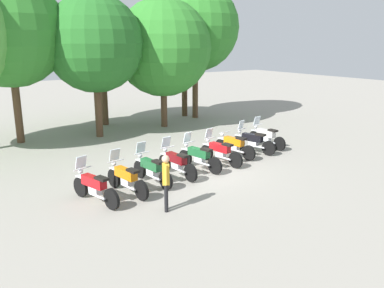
{
  "coord_description": "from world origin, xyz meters",
  "views": [
    {
      "loc": [
        -8.32,
        -11.87,
        4.77
      ],
      "look_at": [
        0.0,
        0.5,
        0.9
      ],
      "focal_mm": 37.01,
      "sensor_mm": 36.0,
      "label": 1
    }
  ],
  "objects_px": {
    "motorcycle_6": "(234,145)",
    "motorcycle_5": "(220,151)",
    "motorcycle_1": "(126,178)",
    "person_0": "(166,179)",
    "motorcycle_4": "(199,156)",
    "tree_3": "(101,43)",
    "motorcycle_0": "(94,186)",
    "tree_5": "(184,37)",
    "tree_4": "(163,48)",
    "tree_6": "(195,27)",
    "motorcycle_2": "(151,169)",
    "tree_1": "(9,31)",
    "motorcycle_3": "(176,162)",
    "motorcycle_8": "(266,136)",
    "tree_2": "(94,44)",
    "motorcycle_7": "(252,141)"
  },
  "relations": [
    {
      "from": "motorcycle_3",
      "to": "tree_3",
      "type": "height_order",
      "value": "tree_3"
    },
    {
      "from": "tree_5",
      "to": "tree_4",
      "type": "bearing_deg",
      "value": -142.06
    },
    {
      "from": "motorcycle_2",
      "to": "tree_1",
      "type": "height_order",
      "value": "tree_1"
    },
    {
      "from": "motorcycle_3",
      "to": "person_0",
      "type": "xyz_separation_m",
      "value": [
        -1.87,
        -2.46,
        0.47
      ]
    },
    {
      "from": "motorcycle_0",
      "to": "motorcycle_5",
      "type": "xyz_separation_m",
      "value": [
        5.6,
        1.01,
        0.0
      ]
    },
    {
      "from": "motorcycle_3",
      "to": "motorcycle_0",
      "type": "bearing_deg",
      "value": 96.22
    },
    {
      "from": "motorcycle_4",
      "to": "tree_3",
      "type": "height_order",
      "value": "tree_3"
    },
    {
      "from": "person_0",
      "to": "motorcycle_1",
      "type": "bearing_deg",
      "value": -50.43
    },
    {
      "from": "motorcycle_3",
      "to": "motorcycle_4",
      "type": "relative_size",
      "value": 1.01
    },
    {
      "from": "motorcycle_2",
      "to": "motorcycle_6",
      "type": "relative_size",
      "value": 1.0
    },
    {
      "from": "motorcycle_6",
      "to": "tree_6",
      "type": "xyz_separation_m",
      "value": [
        3.68,
        8.33,
        5.11
      ]
    },
    {
      "from": "tree_1",
      "to": "tree_6",
      "type": "xyz_separation_m",
      "value": [
        10.73,
        0.63,
        0.39
      ]
    },
    {
      "from": "motorcycle_4",
      "to": "tree_3",
      "type": "distance_m",
      "value": 10.87
    },
    {
      "from": "motorcycle_1",
      "to": "person_0",
      "type": "distance_m",
      "value": 2.0
    },
    {
      "from": "motorcycle_7",
      "to": "tree_1",
      "type": "height_order",
      "value": "tree_1"
    },
    {
      "from": "tree_1",
      "to": "tree_5",
      "type": "bearing_deg",
      "value": 8.31
    },
    {
      "from": "motorcycle_1",
      "to": "tree_4",
      "type": "height_order",
      "value": "tree_4"
    },
    {
      "from": "tree_6",
      "to": "motorcycle_1",
      "type": "bearing_deg",
      "value": -133.92
    },
    {
      "from": "motorcycle_0",
      "to": "tree_6",
      "type": "relative_size",
      "value": 0.26
    },
    {
      "from": "motorcycle_8",
      "to": "tree_6",
      "type": "xyz_separation_m",
      "value": [
        1.44,
        7.94,
        5.09
      ]
    },
    {
      "from": "motorcycle_4",
      "to": "motorcycle_5",
      "type": "relative_size",
      "value": 1.0
    },
    {
      "from": "tree_3",
      "to": "tree_5",
      "type": "xyz_separation_m",
      "value": [
        5.44,
        -0.2,
        0.33
      ]
    },
    {
      "from": "tree_6",
      "to": "motorcycle_3",
      "type": "bearing_deg",
      "value": -127.76
    },
    {
      "from": "motorcycle_6",
      "to": "motorcycle_5",
      "type": "bearing_deg",
      "value": 103.52
    },
    {
      "from": "motorcycle_3",
      "to": "tree_6",
      "type": "xyz_separation_m",
      "value": [
        7.04,
        9.09,
        5.09
      ]
    },
    {
      "from": "motorcycle_0",
      "to": "motorcycle_1",
      "type": "bearing_deg",
      "value": -97.39
    },
    {
      "from": "tree_5",
      "to": "motorcycle_5",
      "type": "bearing_deg",
      "value": -115.29
    },
    {
      "from": "motorcycle_7",
      "to": "motorcycle_0",
      "type": "bearing_deg",
      "value": 84.86
    },
    {
      "from": "person_0",
      "to": "tree_3",
      "type": "height_order",
      "value": "tree_3"
    },
    {
      "from": "motorcycle_3",
      "to": "motorcycle_6",
      "type": "xyz_separation_m",
      "value": [
        3.36,
        0.77,
        -0.01
      ]
    },
    {
      "from": "motorcycle_7",
      "to": "tree_5",
      "type": "relative_size",
      "value": 0.3
    },
    {
      "from": "motorcycle_2",
      "to": "motorcycle_5",
      "type": "xyz_separation_m",
      "value": [
        3.36,
        0.48,
        0.0
      ]
    },
    {
      "from": "motorcycle_3",
      "to": "tree_4",
      "type": "height_order",
      "value": "tree_4"
    },
    {
      "from": "tree_5",
      "to": "tree_3",
      "type": "bearing_deg",
      "value": 177.94
    },
    {
      "from": "tree_1",
      "to": "tree_4",
      "type": "distance_m",
      "value": 7.75
    },
    {
      "from": "tree_1",
      "to": "person_0",
      "type": "bearing_deg",
      "value": -80.54
    },
    {
      "from": "motorcycle_1",
      "to": "tree_4",
      "type": "xyz_separation_m",
      "value": [
        6.24,
        8.35,
        3.92
      ]
    },
    {
      "from": "tree_4",
      "to": "tree_6",
      "type": "distance_m",
      "value": 3.51
    },
    {
      "from": "motorcycle_0",
      "to": "motorcycle_6",
      "type": "distance_m",
      "value": 6.89
    },
    {
      "from": "motorcycle_8",
      "to": "motorcycle_6",
      "type": "bearing_deg",
      "value": 96.63
    },
    {
      "from": "motorcycle_2",
      "to": "tree_4",
      "type": "distance_m",
      "value": 10.25
    },
    {
      "from": "motorcycle_0",
      "to": "person_0",
      "type": "distance_m",
      "value": 2.35
    },
    {
      "from": "motorcycle_8",
      "to": "motorcycle_4",
      "type": "bearing_deg",
      "value": 99.16
    },
    {
      "from": "motorcycle_4",
      "to": "tree_4",
      "type": "relative_size",
      "value": 0.3
    },
    {
      "from": "motorcycle_6",
      "to": "tree_2",
      "type": "height_order",
      "value": "tree_2"
    },
    {
      "from": "motorcycle_5",
      "to": "motorcycle_8",
      "type": "height_order",
      "value": "same"
    },
    {
      "from": "motorcycle_0",
      "to": "motorcycle_6",
      "type": "xyz_separation_m",
      "value": [
        6.73,
        1.48,
        -0.01
      ]
    },
    {
      "from": "motorcycle_1",
      "to": "motorcycle_7",
      "type": "height_order",
      "value": "same"
    },
    {
      "from": "motorcycle_7",
      "to": "motorcycle_4",
      "type": "bearing_deg",
      "value": 84.97
    },
    {
      "from": "tree_4",
      "to": "motorcycle_4",
      "type": "bearing_deg",
      "value": -110.69
    }
  ]
}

